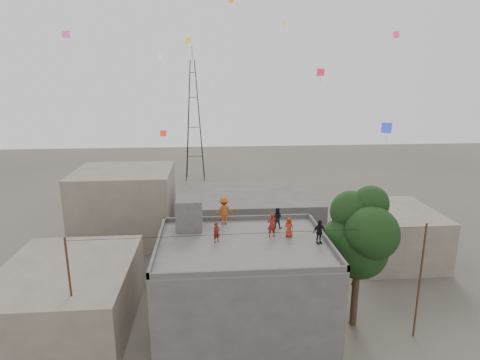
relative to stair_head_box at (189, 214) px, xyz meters
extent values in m
plane|color=#47423B|center=(3.20, -2.60, -7.10)|extent=(140.00, 140.00, 0.00)
cube|color=#464442|center=(3.20, -2.60, -4.10)|extent=(10.00, 8.00, 6.00)
cube|color=#595653|center=(3.20, -2.60, -1.05)|extent=(10.00, 8.00, 0.10)
cube|color=#464442|center=(3.20, 1.32, -0.85)|extent=(10.00, 0.15, 0.30)
cube|color=#464442|center=(3.20, -6.53, -0.85)|extent=(10.00, 0.15, 0.30)
cube|color=#464442|center=(8.12, -2.60, -0.85)|extent=(0.15, 8.00, 0.30)
cube|color=#464442|center=(-1.72, -2.60, -0.85)|extent=(0.15, 8.00, 0.30)
cube|color=#464442|center=(0.00, 0.00, 0.00)|extent=(1.60, 1.80, 2.00)
cube|color=#676151|center=(-7.80, -0.60, -5.10)|extent=(8.00, 10.00, 4.00)
cube|color=#464442|center=(5.20, 11.40, -4.60)|extent=(12.00, 9.00, 5.00)
cube|color=#676151|center=(-6.80, 13.40, -3.60)|extent=(9.00, 8.00, 7.00)
cube|color=#676151|center=(17.20, 7.40, -4.90)|extent=(7.00, 8.00, 4.40)
cylinder|color=black|center=(10.40, -2.10, -5.10)|extent=(0.44, 0.44, 4.00)
cylinder|color=black|center=(10.55, -2.00, -3.50)|extent=(0.64, 0.91, 2.14)
sphere|color=black|center=(10.40, -2.10, -1.90)|extent=(3.60, 3.60, 3.60)
sphere|color=black|center=(11.50, -1.80, -1.10)|extent=(3.00, 3.00, 3.00)
sphere|color=black|center=(9.50, -1.60, -1.50)|extent=(2.80, 2.80, 2.80)
sphere|color=black|center=(10.80, -2.90, -0.50)|extent=(3.20, 3.20, 3.20)
sphere|color=black|center=(10.10, -1.20, 0.30)|extent=(2.60, 2.60, 2.60)
sphere|color=black|center=(11.20, -1.50, 0.90)|extent=(2.20, 2.20, 2.20)
cylinder|color=black|center=(-6.30, -4.10, -3.40)|extent=(0.12, 0.12, 7.40)
cylinder|color=black|center=(13.70, -3.60, -3.40)|extent=(0.12, 0.12, 7.40)
cylinder|color=black|center=(3.70, -3.85, 0.10)|extent=(20.00, 0.52, 0.02)
cylinder|color=black|center=(-1.65, 36.55, 1.90)|extent=(1.27, 1.27, 18.01)
cylinder|color=black|center=(0.05, 36.55, 1.90)|extent=(1.27, 1.27, 18.01)
cylinder|color=black|center=(0.05, 38.25, 1.90)|extent=(1.27, 1.27, 18.01)
cylinder|color=black|center=(-1.65, 38.25, 1.90)|extent=(1.27, 1.27, 18.01)
cube|color=black|center=(-0.80, 37.40, -3.50)|extent=(2.36, 0.08, 0.08)
cube|color=black|center=(-0.80, 37.40, -3.50)|extent=(0.08, 2.36, 0.08)
cube|color=black|center=(-0.80, 37.40, 1.00)|extent=(1.81, 0.08, 0.08)
cube|color=black|center=(-0.80, 37.40, 1.00)|extent=(0.08, 1.81, 0.08)
cube|color=black|center=(-0.80, 37.40, 5.50)|extent=(1.26, 0.08, 0.08)
cube|color=black|center=(-0.80, 37.40, 5.50)|extent=(0.08, 1.26, 0.08)
cube|color=black|center=(-0.80, 37.40, 9.10)|extent=(0.82, 0.08, 0.08)
cube|color=black|center=(-0.80, 37.40, 9.10)|extent=(0.08, 0.82, 0.08)
cylinder|color=black|center=(-0.80, 37.40, 11.90)|extent=(0.08, 0.08, 2.00)
imported|color=maroon|center=(5.02, -1.72, -0.25)|extent=(0.61, 0.47, 1.50)
imported|color=#9C2B11|center=(6.06, -1.86, -0.39)|extent=(0.71, 0.66, 1.22)
imported|color=black|center=(5.59, -0.30, -0.33)|extent=(0.79, 0.71, 1.35)
imported|color=black|center=(7.60, -2.99, -0.28)|extent=(0.91, 0.64, 1.44)
imported|color=#AC4913|center=(2.23, 0.66, -0.08)|extent=(1.26, 0.82, 1.84)
imported|color=maroon|center=(1.67, -2.32, -0.39)|extent=(0.53, 0.49, 1.22)
plane|color=red|center=(-1.83, 3.89, 4.62)|extent=(0.46, 0.24, 0.41)
plane|color=red|center=(9.51, 5.17, 8.76)|extent=(0.57, 0.24, 0.52)
plane|color=orange|center=(3.20, 7.69, 13.94)|extent=(0.44, 0.32, 0.37)
plane|color=#2730DF|center=(12.02, -0.94, 5.46)|extent=(0.49, 0.45, 0.62)
plane|color=silver|center=(-2.39, 9.53, 9.94)|extent=(0.34, 0.40, 0.39)
plane|color=orange|center=(7.94, 11.54, 12.91)|extent=(0.24, 0.34, 0.33)
plane|color=green|center=(1.96, 1.17, 7.86)|extent=(0.33, 0.56, 0.46)
plane|color=#E53666|center=(14.91, 5.14, 11.37)|extent=(0.34, 0.44, 0.45)
plane|color=orange|center=(0.32, -2.12, 10.27)|extent=(0.50, 0.49, 0.34)
plane|color=#E448A9|center=(-6.91, 1.29, 10.85)|extent=(0.46, 0.29, 0.37)
camera|label=1|loc=(1.28, -24.28, 8.41)|focal=30.00mm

